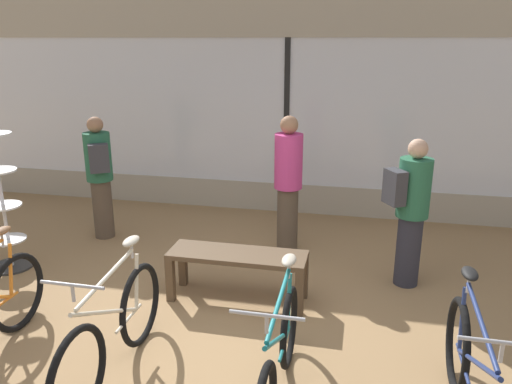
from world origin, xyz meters
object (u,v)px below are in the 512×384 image
object	(u,v)px
bicycle_right	(279,359)
customer_near_rack	(100,174)
accessory_rack	(4,211)
display_bench	(237,262)
customer_by_window	(411,209)
bicycle_left	(113,332)
customer_mid_floor	(288,183)

from	to	relation	value
bicycle_right	customer_near_rack	distance (m)	3.96
accessory_rack	display_bench	size ratio (longest dim) A/B	1.20
bicycle_right	customer_by_window	bearing A→B (deg)	64.43
bicycle_right	display_bench	world-z (taller)	bicycle_right
bicycle_left	customer_by_window	world-z (taller)	customer_by_window
bicycle_left	customer_by_window	xyz separation A→B (m)	(2.34, 2.11, 0.47)
customer_mid_floor	customer_near_rack	bearing A→B (deg)	-178.88
display_bench	customer_near_rack	size ratio (longest dim) A/B	0.86
accessory_rack	customer_mid_floor	world-z (taller)	customer_mid_floor
customer_near_rack	display_bench	bearing A→B (deg)	-29.93
display_bench	customer_near_rack	xyz separation A→B (m)	(-2.18, 1.26, 0.46)
display_bench	customer_mid_floor	world-z (taller)	customer_mid_floor
accessory_rack	customer_near_rack	bearing A→B (deg)	60.99
bicycle_right	customer_near_rack	size ratio (longest dim) A/B	1.03
bicycle_left	display_bench	distance (m)	1.54
accessory_rack	customer_by_window	size ratio (longest dim) A/B	1.05
bicycle_left	customer_mid_floor	distance (m)	2.91
bicycle_right	customer_by_window	size ratio (longest dim) A/B	1.05
display_bench	customer_near_rack	bearing A→B (deg)	150.07
customer_mid_floor	customer_by_window	bearing A→B (deg)	-23.05
customer_mid_floor	bicycle_right	bearing A→B (deg)	-82.41
display_bench	customer_by_window	xyz separation A→B (m)	(1.70, 0.71, 0.45)
bicycle_left	display_bench	world-z (taller)	bicycle_left
bicycle_left	customer_near_rack	bearing A→B (deg)	120.12
bicycle_left	display_bench	size ratio (longest dim) A/B	1.23
customer_near_rack	customer_by_window	xyz separation A→B (m)	(3.88, -0.54, -0.01)
bicycle_right	customer_by_window	world-z (taller)	customer_by_window
display_bench	bicycle_right	bearing A→B (deg)	-64.92
bicycle_left	customer_mid_floor	bearing A→B (deg)	70.69
customer_by_window	accessory_rack	bearing A→B (deg)	-172.99
bicycle_right	accessory_rack	size ratio (longest dim) A/B	1.00
bicycle_right	accessory_rack	bearing A→B (deg)	155.25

